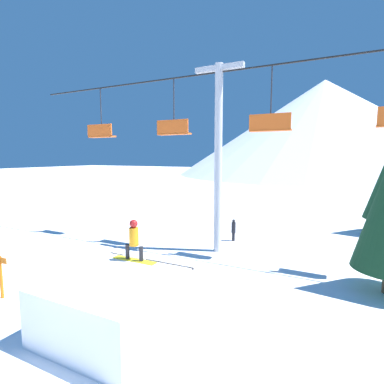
# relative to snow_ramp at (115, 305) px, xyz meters

# --- Properties ---
(ground_plane) EXTENTS (220.00, 220.00, 0.00)m
(ground_plane) POSITION_rel_snow_ramp_xyz_m (0.25, -0.96, -0.75)
(ground_plane) COLOR white
(mountain_ridge) EXTENTS (72.29, 72.29, 23.56)m
(mountain_ridge) POSITION_rel_snow_ramp_xyz_m (0.25, 77.71, 11.03)
(mountain_ridge) COLOR silver
(mountain_ridge) RESTS_ON ground_plane
(snow_ramp) EXTENTS (3.13, 3.22, 1.51)m
(snow_ramp) POSITION_rel_snow_ramp_xyz_m (0.00, 0.00, 0.00)
(snow_ramp) COLOR white
(snow_ramp) RESTS_ON ground_plane
(snowboarder) EXTENTS (1.50, 0.29, 1.29)m
(snowboarder) POSITION_rel_snow_ramp_xyz_m (-0.33, 1.31, 1.40)
(snowboarder) COLOR yellow
(snowboarder) RESTS_ON snow_ramp
(chairlift) EXTENTS (23.04, 0.44, 9.01)m
(chairlift) POSITION_rel_snow_ramp_xyz_m (-0.12, 7.63, 4.78)
(chairlift) COLOR #B2B2B7
(chairlift) RESTS_ON ground_plane
(trail_marker) EXTENTS (0.41, 0.10, 1.44)m
(trail_marker) POSITION_rel_snow_ramp_xyz_m (-4.65, -0.22, 0.02)
(trail_marker) COLOR orange
(trail_marker) RESTS_ON ground_plane
(distant_skier) EXTENTS (0.24, 0.24, 1.23)m
(distant_skier) POSITION_rel_snow_ramp_xyz_m (0.01, 9.75, -0.09)
(distant_skier) COLOR black
(distant_skier) RESTS_ON ground_plane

